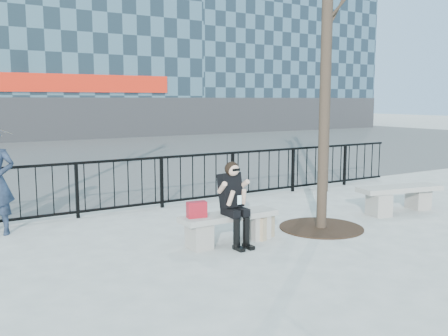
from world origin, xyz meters
TOP-DOWN VIEW (x-y plane):
  - ground at (0.00, 0.00)m, footprint 120.00×120.00m
  - street_surface at (0.00, 15.00)m, footprint 60.00×23.00m
  - railing at (0.00, 3.00)m, footprint 14.00×0.06m
  - tree_grate at (1.90, -0.10)m, footprint 1.50×1.50m
  - bench_main at (0.00, 0.00)m, footprint 1.65×0.46m
  - bench_second at (4.16, 0.03)m, footprint 1.82×0.51m
  - seated_woman at (0.00, -0.16)m, footprint 0.50×0.64m
  - handbag at (-0.58, 0.02)m, footprint 0.32×0.19m
  - shopping_bag at (0.65, -0.09)m, footprint 0.42×0.30m

SIDE VIEW (x-z plane):
  - ground at x=0.00m, z-range 0.00..0.00m
  - street_surface at x=0.00m, z-range 0.00..0.01m
  - tree_grate at x=1.90m, z-range 0.00..0.02m
  - shopping_bag at x=0.65m, z-range 0.00..0.38m
  - bench_main at x=0.00m, z-range 0.06..0.55m
  - bench_second at x=4.16m, z-range 0.06..0.60m
  - railing at x=0.00m, z-range 0.00..1.11m
  - handbag at x=-0.58m, z-range 0.49..0.74m
  - seated_woman at x=0.00m, z-range 0.00..1.34m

